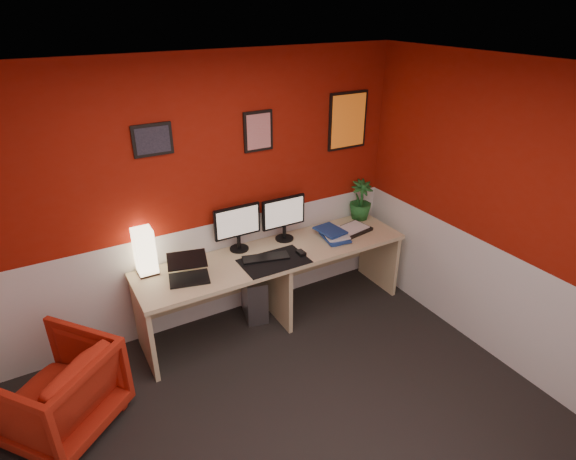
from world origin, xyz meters
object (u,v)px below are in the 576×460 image
object	(u,v)px
monitor_left	(238,222)
zen_tray	(352,230)
shoji_lamp	(145,253)
laptop	(188,268)
potted_plant	(361,200)
pc_tower	(253,294)
monitor_right	(284,212)
armchair	(55,391)
desk	(276,286)

from	to	relation	value
monitor_left	zen_tray	bearing A→B (deg)	-10.53
shoji_lamp	monitor_left	distance (m)	0.86
laptop	monitor_left	distance (m)	0.67
monitor_left	potted_plant	distance (m)	1.42
monitor_left	pc_tower	size ratio (longest dim) A/B	1.29
zen_tray	potted_plant	distance (m)	0.38
laptop	monitor_right	distance (m)	1.10
shoji_lamp	potted_plant	world-z (taller)	potted_plant
shoji_lamp	potted_plant	distance (m)	2.28
shoji_lamp	armchair	world-z (taller)	shoji_lamp
desk	shoji_lamp	bearing A→B (deg)	168.35
desk	monitor_right	world-z (taller)	monitor_right
potted_plant	shoji_lamp	bearing A→B (deg)	179.90
monitor_left	monitor_right	world-z (taller)	same
potted_plant	desk	bearing A→B (deg)	-168.82
armchair	shoji_lamp	bearing A→B (deg)	176.01
monitor_left	armchair	size ratio (longest dim) A/B	0.77
pc_tower	zen_tray	bearing A→B (deg)	4.36
monitor_left	desk	bearing A→B (deg)	-41.22
laptop	potted_plant	world-z (taller)	potted_plant
monitor_left	pc_tower	world-z (taller)	monitor_left
potted_plant	armchair	bearing A→B (deg)	-168.98
shoji_lamp	armchair	distance (m)	1.22
monitor_right	potted_plant	xyz separation A→B (m)	(0.94, 0.02, -0.08)
desk	potted_plant	distance (m)	1.31
laptop	zen_tray	bearing A→B (deg)	15.81
zen_tray	armchair	size ratio (longest dim) A/B	0.47
pc_tower	armchair	bearing A→B (deg)	-149.90
monitor_left	potted_plant	xyz separation A→B (m)	(1.42, -0.00, -0.08)
armchair	pc_tower	bearing A→B (deg)	157.85
monitor_left	shoji_lamp	bearing A→B (deg)	179.95
laptop	pc_tower	bearing A→B (deg)	31.85
desk	laptop	world-z (taller)	laptop
zen_tray	pc_tower	distance (m)	1.19
shoji_lamp	laptop	xyz separation A→B (m)	(0.28, -0.28, -0.09)
zen_tray	armchair	world-z (taller)	zen_tray
laptop	armchair	xyz separation A→B (m)	(-1.15, -0.34, -0.50)
monitor_left	zen_tray	xyz separation A→B (m)	(1.16, -0.22, -0.28)
shoji_lamp	monitor_right	xyz separation A→B (m)	(1.33, -0.03, 0.09)
monitor_left	pc_tower	bearing A→B (deg)	-27.97
armchair	zen_tray	bearing A→B (deg)	148.68
desk	zen_tray	world-z (taller)	zen_tray
laptop	potted_plant	distance (m)	2.02
monitor_right	pc_tower	size ratio (longest dim) A/B	1.29
shoji_lamp	monitor_left	size ratio (longest dim) A/B	0.69
monitor_right	zen_tray	world-z (taller)	monitor_right
laptop	pc_tower	distance (m)	0.95
zen_tray	pc_tower	bearing A→B (deg)	171.30
shoji_lamp	pc_tower	bearing A→B (deg)	-3.24
zen_tray	armchair	bearing A→B (deg)	-172.12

